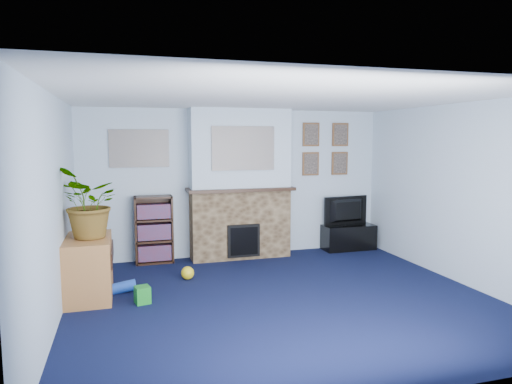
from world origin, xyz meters
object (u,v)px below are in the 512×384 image
object	(u,v)px
television	(349,211)
bookshelf	(154,231)
sideboard	(89,269)
tv_stand	(348,237)

from	to	relation	value
television	bookshelf	world-z (taller)	bookshelf
television	sideboard	bearing A→B (deg)	10.20
television	sideboard	distance (m)	4.41
tv_stand	television	xyz separation A→B (m)	(0.00, 0.02, 0.45)
television	sideboard	world-z (taller)	television
bookshelf	sideboard	xyz separation A→B (m)	(-0.87, -1.38, -0.15)
television	bookshelf	bearing A→B (deg)	-8.27
tv_stand	bookshelf	distance (m)	3.33
tv_stand	television	bearing A→B (deg)	90.00
bookshelf	sideboard	size ratio (longest dim) A/B	1.10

